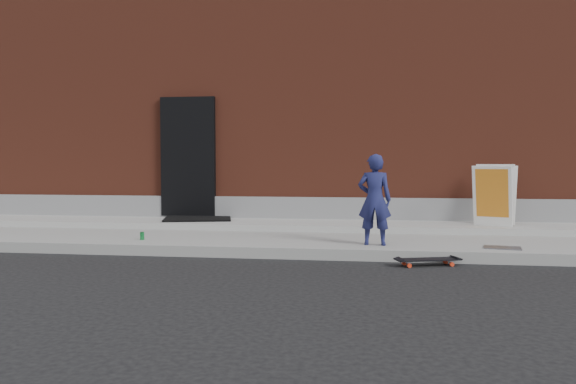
% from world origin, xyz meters
% --- Properties ---
extents(ground, '(80.00, 80.00, 0.00)m').
position_xyz_m(ground, '(0.00, 0.00, 0.00)').
color(ground, black).
rests_on(ground, ground).
extents(sidewalk, '(20.00, 3.00, 0.15)m').
position_xyz_m(sidewalk, '(0.00, 1.50, 0.07)').
color(sidewalk, gray).
rests_on(sidewalk, ground).
extents(apron, '(20.00, 1.20, 0.10)m').
position_xyz_m(apron, '(0.00, 2.40, 0.20)').
color(apron, gray).
rests_on(apron, sidewalk).
extents(building, '(20.00, 8.10, 5.00)m').
position_xyz_m(building, '(-0.00, 6.99, 2.50)').
color(building, maroon).
rests_on(building, ground).
extents(child, '(0.48, 0.33, 1.26)m').
position_xyz_m(child, '(0.88, 0.48, 0.78)').
color(child, '#1C1F4E').
rests_on(child, sidewalk).
extents(skateboard, '(0.82, 0.44, 0.09)m').
position_xyz_m(skateboard, '(1.53, -0.20, 0.07)').
color(skateboard, red).
rests_on(skateboard, ground).
extents(pizza_sign, '(0.83, 0.89, 1.01)m').
position_xyz_m(pizza_sign, '(2.85, 2.31, 0.76)').
color(pizza_sign, white).
rests_on(pizza_sign, apron).
extents(soda_can, '(0.08, 0.08, 0.12)m').
position_xyz_m(soda_can, '(-2.51, 0.51, 0.21)').
color(soda_can, '#1C8D3D').
rests_on(soda_can, sidewalk).
extents(doormat, '(1.40, 1.24, 0.03)m').
position_xyz_m(doormat, '(-2.30, 2.57, 0.27)').
color(doormat, black).
rests_on(doormat, apron).
extents(utility_plate, '(0.51, 0.38, 0.01)m').
position_xyz_m(utility_plate, '(2.56, 0.42, 0.16)').
color(utility_plate, '#57575C').
rests_on(utility_plate, sidewalk).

